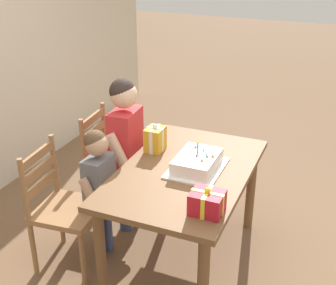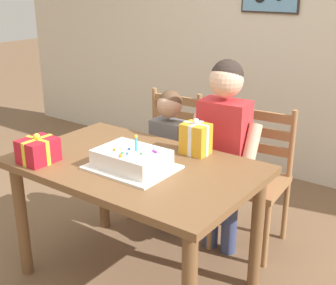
{
  "view_description": "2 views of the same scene",
  "coord_description": "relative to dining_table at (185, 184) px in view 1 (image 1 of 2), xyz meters",
  "views": [
    {
      "loc": [
        -2.54,
        -0.94,
        2.23
      ],
      "look_at": [
        -0.05,
        0.11,
        0.96
      ],
      "focal_mm": 48.63,
      "sensor_mm": 36.0,
      "label": 1
    },
    {
      "loc": [
        1.47,
        -1.72,
        1.69
      ],
      "look_at": [
        0.11,
        0.16,
        0.85
      ],
      "focal_mm": 48.15,
      "sensor_mm": 36.0,
      "label": 2
    }
  ],
  "objects": [
    {
      "name": "ground_plane",
      "position": [
        0.0,
        0.0,
        -0.64
      ],
      "size": [
        20.0,
        20.0,
        0.0
      ],
      "primitive_type": "plane",
      "color": "brown"
    },
    {
      "name": "dining_table",
      "position": [
        0.0,
        0.0,
        0.0
      ],
      "size": [
        1.34,
        0.84,
        0.75
      ],
      "color": "brown",
      "rests_on": "ground"
    },
    {
      "name": "birthday_cake",
      "position": [
        0.04,
        -0.07,
        0.16
      ],
      "size": [
        0.44,
        0.34,
        0.19
      ],
      "color": "white",
      "rests_on": "dining_table"
    },
    {
      "name": "gift_box_red_large",
      "position": [
        -0.43,
        -0.3,
        0.18
      ],
      "size": [
        0.17,
        0.19,
        0.17
      ],
      "color": "red",
      "rests_on": "dining_table"
    },
    {
      "name": "gift_box_beside_cake",
      "position": [
        0.19,
        0.31,
        0.2
      ],
      "size": [
        0.16,
        0.13,
        0.21
      ],
      "color": "gold",
      "rests_on": "dining_table"
    },
    {
      "name": "chair_left",
      "position": [
        -0.36,
        0.78,
        -0.18
      ],
      "size": [
        0.46,
        0.46,
        0.92
      ],
      "color": "#996B42",
      "rests_on": "ground"
    },
    {
      "name": "chair_right",
      "position": [
        0.35,
        0.78,
        -0.18
      ],
      "size": [
        0.45,
        0.45,
        0.92
      ],
      "color": "#996B42",
      "rests_on": "ground"
    },
    {
      "name": "child_older",
      "position": [
        0.23,
        0.57,
        0.12
      ],
      "size": [
        0.46,
        0.27,
        1.26
      ],
      "color": "#38426B",
      "rests_on": "ground"
    },
    {
      "name": "child_younger",
      "position": [
        -0.18,
        0.57,
        -0.03
      ],
      "size": [
        0.37,
        0.21,
        1.02
      ],
      "color": "#38426B",
      "rests_on": "ground"
    }
  ]
}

